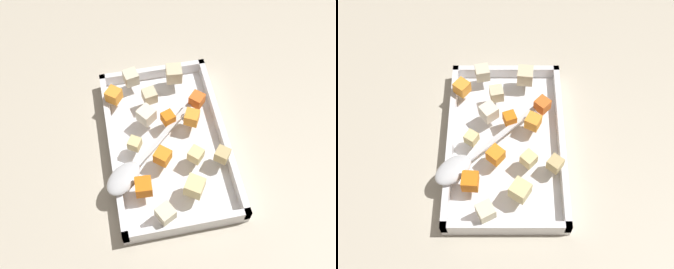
# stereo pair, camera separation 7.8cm
# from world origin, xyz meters

# --- Properties ---
(ground_plane) EXTENTS (4.00, 4.00, 0.00)m
(ground_plane) POSITION_xyz_m (0.00, 0.00, 0.00)
(ground_plane) COLOR #BCB29E
(baking_dish) EXTENTS (0.36, 0.23, 0.04)m
(baking_dish) POSITION_xyz_m (0.01, -0.02, 0.01)
(baking_dish) COLOR silver
(baking_dish) RESTS_ON ground_plane
(carrot_chunk_under_handle) EXTENTS (0.03, 0.03, 0.02)m
(carrot_chunk_under_handle) POSITION_xyz_m (0.04, -0.03, 0.05)
(carrot_chunk_under_handle) COLOR orange
(carrot_chunk_under_handle) RESTS_ON baking_dish
(carrot_chunk_corner_nw) EXTENTS (0.04, 0.04, 0.03)m
(carrot_chunk_corner_nw) POSITION_xyz_m (0.04, -0.07, 0.06)
(carrot_chunk_corner_nw) COLOR orange
(carrot_chunk_corner_nw) RESTS_ON baking_dish
(carrot_chunk_near_spoon) EXTENTS (0.04, 0.04, 0.03)m
(carrot_chunk_near_spoon) POSITION_xyz_m (0.08, -0.09, 0.05)
(carrot_chunk_near_spoon) COLOR orange
(carrot_chunk_near_spoon) RESTS_ON baking_dish
(carrot_chunk_heap_side) EXTENTS (0.04, 0.04, 0.03)m
(carrot_chunk_heap_side) POSITION_xyz_m (-0.04, 0.00, 0.06)
(carrot_chunk_heap_side) COLOR orange
(carrot_chunk_heap_side) RESTS_ON baking_dish
(carrot_chunk_far_left) EXTENTS (0.03, 0.03, 0.03)m
(carrot_chunk_far_left) POSITION_xyz_m (-0.09, 0.04, 0.06)
(carrot_chunk_far_left) COLOR orange
(carrot_chunk_far_left) RESTS_ON baking_dish
(carrot_chunk_far_right) EXTENTS (0.04, 0.04, 0.03)m
(carrot_chunk_far_right) POSITION_xyz_m (0.12, 0.07, 0.06)
(carrot_chunk_far_right) COLOR orange
(carrot_chunk_far_right) RESTS_ON baking_dish
(potato_chunk_near_left) EXTENTS (0.03, 0.03, 0.02)m
(potato_chunk_near_left) POSITION_xyz_m (-0.06, -0.11, 0.05)
(potato_chunk_near_left) COLOR tan
(potato_chunk_near_left) RESTS_ON baking_dish
(potato_chunk_back_center) EXTENTS (0.04, 0.04, 0.03)m
(potato_chunk_back_center) POSITION_xyz_m (-0.15, 0.02, 0.06)
(potato_chunk_back_center) COLOR beige
(potato_chunk_back_center) RESTS_ON baking_dish
(potato_chunk_mid_left) EXTENTS (0.04, 0.04, 0.03)m
(potato_chunk_mid_left) POSITION_xyz_m (-0.11, -0.04, 0.06)
(potato_chunk_mid_left) COLOR #E0CC89
(potato_chunk_mid_left) RESTS_ON baking_dish
(potato_chunk_near_right) EXTENTS (0.03, 0.03, 0.02)m
(potato_chunk_near_right) POSITION_xyz_m (-0.05, -0.06, 0.05)
(potato_chunk_near_right) COLOR #E0CC89
(potato_chunk_near_right) RESTS_ON baking_dish
(potato_chunk_heap_top) EXTENTS (0.03, 0.03, 0.03)m
(potato_chunk_heap_top) POSITION_xyz_m (0.10, -0.00, 0.06)
(potato_chunk_heap_top) COLOR beige
(potato_chunk_heap_top) RESTS_ON baking_dish
(potato_chunk_center) EXTENTS (0.03, 0.03, 0.02)m
(potato_chunk_center) POSITION_xyz_m (0.00, 0.05, 0.05)
(potato_chunk_center) COLOR #E0CC89
(potato_chunk_center) RESTS_ON baking_dish
(potato_chunk_corner_se) EXTENTS (0.04, 0.04, 0.03)m
(potato_chunk_corner_se) POSITION_xyz_m (0.15, -0.06, 0.06)
(potato_chunk_corner_se) COLOR beige
(potato_chunk_corner_se) RESTS_ON baking_dish
(parsnip_chunk_front_center) EXTENTS (0.04, 0.04, 0.03)m
(parsnip_chunk_front_center) POSITION_xyz_m (0.06, 0.01, 0.06)
(parsnip_chunk_front_center) COLOR silver
(parsnip_chunk_front_center) RESTS_ON baking_dish
(parsnip_chunk_corner_ne) EXTENTS (0.03, 0.03, 0.03)m
(parsnip_chunk_corner_ne) POSITION_xyz_m (0.16, 0.03, 0.06)
(parsnip_chunk_corner_ne) COLOR beige
(parsnip_chunk_corner_ne) RESTS_ON baking_dish
(serving_spoon) EXTENTS (0.19, 0.21, 0.02)m
(serving_spoon) POSITION_xyz_m (-0.06, 0.07, 0.05)
(serving_spoon) COLOR silver
(serving_spoon) RESTS_ON baking_dish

